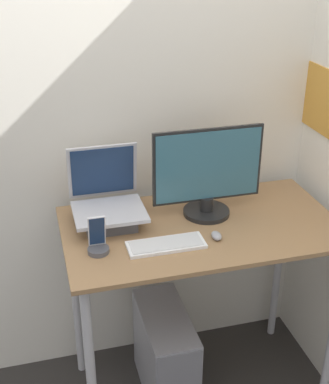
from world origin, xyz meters
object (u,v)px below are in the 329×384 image
object	(u,v)px
mouse	(216,236)
computer_tower	(165,355)
cell_phone	(98,243)
monitor	(208,176)
laptop	(108,207)
keyboard	(166,245)

from	to	relation	value
mouse	computer_tower	xyz separation A→B (m)	(-0.18, 0.14, -0.73)
cell_phone	computer_tower	distance (m)	0.82
monitor	computer_tower	world-z (taller)	monitor
monitor	computer_tower	bearing A→B (deg)	-160.25
laptop	cell_phone	size ratio (longest dim) A/B	2.02
monitor	computer_tower	xyz separation A→B (m)	(-0.21, -0.08, -0.90)
keyboard	computer_tower	bearing A→B (deg)	75.96
laptop	monitor	xyz separation A→B (m)	(0.44, -0.03, 0.11)
computer_tower	mouse	bearing A→B (deg)	-37.99
laptop	monitor	world-z (taller)	monitor
laptop	mouse	distance (m)	0.48
monitor	mouse	bearing A→B (deg)	-97.78
laptop	keyboard	xyz separation A→B (m)	(0.19, -0.25, -0.07)
laptop	monitor	distance (m)	0.45
laptop	computer_tower	distance (m)	0.83
computer_tower	monitor	bearing A→B (deg)	19.75
laptop	computer_tower	xyz separation A→B (m)	(0.23, -0.10, -0.79)
laptop	cell_phone	world-z (taller)	laptop
mouse	cell_phone	bearing A→B (deg)	176.78
laptop	keyboard	size ratio (longest dim) A/B	1.03
keyboard	computer_tower	distance (m)	0.74
keyboard	cell_phone	distance (m)	0.27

